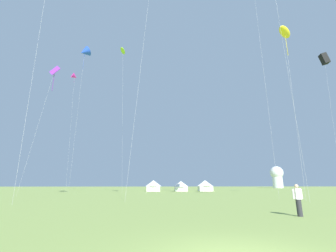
{
  "coord_description": "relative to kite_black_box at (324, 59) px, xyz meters",
  "views": [
    {
      "loc": [
        -2.03,
        -5.79,
        1.71
      ],
      "look_at": [
        0.0,
        32.0,
        11.47
      ],
      "focal_mm": 24.3,
      "sensor_mm": 36.0,
      "label": 1
    }
  ],
  "objects": [
    {
      "name": "kite_yellow_parafoil",
      "position": [
        -12.99,
        -9.27,
        -1.81
      ],
      "size": [
        3.29,
        3.13,
        22.88
      ],
      "color": "yellow",
      "rests_on": "ground"
    },
    {
      "name": "festival_tent_right",
      "position": [
        -17.56,
        25.69,
        -22.49
      ],
      "size": [
        4.3,
        4.3,
        2.79
      ],
      "color": "white",
      "rests_on": "ground"
    },
    {
      "name": "festival_tent_left",
      "position": [
        -23.98,
        25.69,
        -22.61
      ],
      "size": [
        3.96,
        3.96,
        2.57
      ],
      "color": "white",
      "rests_on": "ground"
    },
    {
      "name": "festival_tent_center",
      "position": [
        -31.2,
        25.69,
        -22.51
      ],
      "size": [
        4.25,
        4.25,
        2.76
      ],
      "color": "white",
      "rests_on": "ground"
    },
    {
      "name": "kite_lime_parafoil",
      "position": [
        -39.23,
        14.87,
        9.84
      ],
      "size": [
        2.35,
        3.04,
        34.44
      ],
      "color": "#99DB2D",
      "rests_on": "ground"
    },
    {
      "name": "observatory_dome",
      "position": [
        31.25,
        79.63,
        -18.02
      ],
      "size": [
        6.4,
        6.4,
        10.8
      ],
      "color": "white",
      "rests_on": "ground"
    },
    {
      "name": "kite_purple_diamond",
      "position": [
        -49.71,
        3.73,
        -2.07
      ],
      "size": [
        3.2,
        3.01,
        23.58
      ],
      "color": "purple",
      "rests_on": "ground"
    },
    {
      "name": "kite_black_box",
      "position": [
        0.0,
        0.0,
        0.0
      ],
      "size": [
        2.65,
        1.35,
        25.17
      ],
      "color": "black",
      "rests_on": "ground"
    },
    {
      "name": "person_spectator",
      "position": [
        -22.65,
        -22.71,
        -23.19
      ],
      "size": [
        0.57,
        0.28,
        1.73
      ],
      "color": "#2D2D33",
      "rests_on": "ground"
    },
    {
      "name": "kite_blue_delta",
      "position": [
        -49.13,
        16.6,
        10.35
      ],
      "size": [
        3.87,
        3.65,
        35.99
      ],
      "color": "blue",
      "rests_on": "ground"
    },
    {
      "name": "kite_magenta_delta",
      "position": [
        -55.89,
        29.31,
        9.71
      ],
      "size": [
        2.95,
        2.71,
        34.84
      ],
      "color": "#E02DA3",
      "rests_on": "ground"
    }
  ]
}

